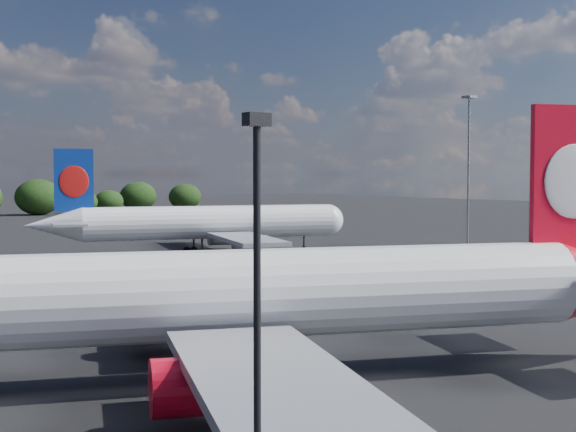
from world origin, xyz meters
TOP-DOWN VIEW (x-y plane):
  - qantas_airliner at (11.59, 6.39)m, footprint 42.05×40.48m
  - china_southern_airliner at (40.09, 63.17)m, footprint 40.66×39.04m
  - apron_lamp_post at (-3.03, -12.34)m, footprint 0.55×0.30m
  - floodlight_mast_near at (79.45, 52.43)m, footprint 1.60×1.60m

SIDE VIEW (x-z plane):
  - china_southern_airliner at x=40.09m, z-range -2.65..10.93m
  - qantas_airliner at x=11.59m, z-range -2.79..11.50m
  - apron_lamp_post at x=-3.03m, z-range 0.66..12.41m
  - floodlight_mast_near at x=79.45m, z-range 3.26..25.19m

